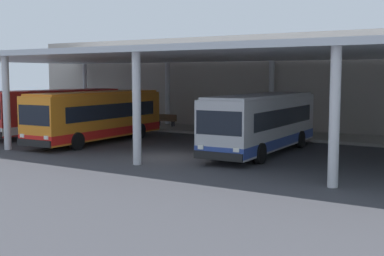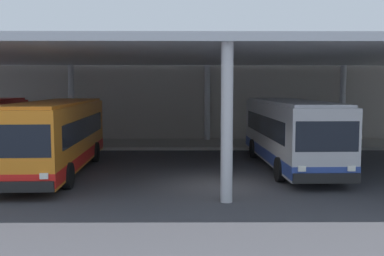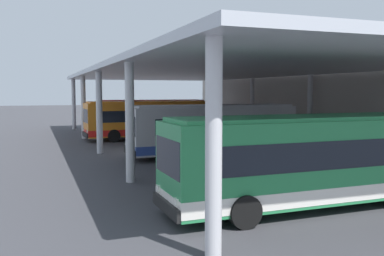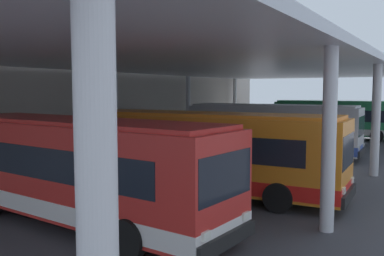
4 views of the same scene
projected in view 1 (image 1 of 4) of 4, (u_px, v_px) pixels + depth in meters
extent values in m
plane|color=#3D3D42|center=(167.00, 157.00, 25.92)|extent=(200.00, 200.00, 0.00)
cube|color=#A39E93|center=(261.00, 133.00, 35.85)|extent=(42.00, 4.50, 0.18)
cube|color=#ADA399|center=(279.00, 83.00, 38.23)|extent=(48.00, 1.60, 7.28)
cube|color=silver|center=(219.00, 55.00, 30.01)|extent=(40.00, 17.00, 0.30)
cylinder|color=silver|center=(85.00, 92.00, 46.74)|extent=(0.40, 0.40, 5.25)
cylinder|color=silver|center=(6.00, 103.00, 28.37)|extent=(0.40, 0.40, 5.25)
cylinder|color=silver|center=(168.00, 94.00, 41.90)|extent=(0.40, 0.40, 5.25)
cylinder|color=silver|center=(137.00, 109.00, 23.53)|extent=(0.40, 0.40, 5.25)
cylinder|color=silver|center=(271.00, 97.00, 37.06)|extent=(0.40, 0.40, 5.25)
cylinder|color=silver|center=(334.00, 118.00, 18.69)|extent=(0.40, 0.40, 5.25)
cube|color=red|center=(57.00, 111.00, 35.72)|extent=(3.31, 10.56, 2.70)
cube|color=white|center=(57.00, 125.00, 35.82)|extent=(3.33, 10.59, 0.50)
cube|color=black|center=(59.00, 106.00, 35.81)|extent=(3.20, 8.70, 0.90)
cube|color=red|center=(56.00, 91.00, 35.57)|extent=(3.08, 10.13, 0.12)
cylinder|color=black|center=(7.00, 130.00, 33.97)|extent=(0.36, 1.02, 1.00)
cylinder|color=black|center=(30.00, 133.00, 32.53)|extent=(0.36, 1.02, 1.00)
cylinder|color=black|center=(77.00, 123.00, 38.86)|extent=(0.36, 1.02, 1.00)
cylinder|color=black|center=(99.00, 125.00, 37.41)|extent=(0.36, 1.02, 1.00)
cube|color=orange|center=(97.00, 115.00, 31.66)|extent=(2.91, 10.49, 2.70)
cube|color=red|center=(97.00, 131.00, 31.76)|extent=(2.93, 10.51, 0.50)
cube|color=black|center=(99.00, 110.00, 31.76)|extent=(2.88, 8.62, 0.90)
cube|color=black|center=(34.00, 115.00, 27.16)|extent=(2.30, 0.21, 1.10)
cube|color=black|center=(34.00, 143.00, 27.24)|extent=(2.45, 0.26, 0.36)
cube|color=orange|center=(97.00, 93.00, 31.51)|extent=(2.70, 10.07, 0.12)
cube|color=yellow|center=(34.00, 100.00, 27.10)|extent=(1.75, 0.19, 0.28)
cube|color=white|center=(22.00, 136.00, 27.65)|extent=(0.28, 0.09, 0.20)
cube|color=white|center=(46.00, 138.00, 26.77)|extent=(0.28, 0.09, 0.20)
cylinder|color=black|center=(45.00, 139.00, 29.59)|extent=(0.32, 1.01, 1.00)
cylinder|color=black|center=(77.00, 141.00, 28.39)|extent=(0.32, 1.01, 1.00)
cylinder|color=black|center=(111.00, 129.00, 34.86)|extent=(0.32, 1.01, 1.00)
cylinder|color=black|center=(140.00, 131.00, 33.66)|extent=(0.32, 1.01, 1.00)
cube|color=#B7B7BC|center=(262.00, 122.00, 27.20)|extent=(2.83, 10.47, 2.70)
cube|color=#2D4799|center=(262.00, 140.00, 27.30)|extent=(2.85, 10.49, 0.50)
cube|color=black|center=(263.00, 116.00, 27.30)|extent=(2.81, 8.60, 0.90)
cube|color=black|center=(219.00, 123.00, 22.72)|extent=(2.30, 0.19, 1.10)
cube|color=black|center=(218.00, 156.00, 22.80)|extent=(2.45, 0.24, 0.36)
cube|color=silver|center=(263.00, 96.00, 27.05)|extent=(2.62, 10.05, 0.12)
cube|color=yellow|center=(219.00, 105.00, 22.66)|extent=(1.75, 0.18, 0.28)
cube|color=white|center=(201.00, 147.00, 23.22)|extent=(0.28, 0.09, 0.20)
cube|color=white|center=(236.00, 150.00, 22.33)|extent=(0.28, 0.09, 0.20)
cylinder|color=black|center=(214.00, 150.00, 25.15)|extent=(0.31, 1.01, 1.00)
cylinder|color=black|center=(260.00, 153.00, 23.94)|extent=(0.31, 1.01, 1.00)
cylinder|color=black|center=(261.00, 137.00, 30.40)|extent=(0.31, 1.01, 1.00)
cylinder|color=black|center=(300.00, 139.00, 29.18)|extent=(0.31, 1.01, 1.00)
cube|color=brown|center=(166.00, 120.00, 40.09)|extent=(1.80, 0.44, 0.08)
cube|color=brown|center=(167.00, 117.00, 40.24)|extent=(1.80, 0.06, 0.44)
cube|color=#2D2D33|center=(159.00, 123.00, 40.48)|extent=(0.10, 0.36, 0.45)
cube|color=#2D2D33|center=(173.00, 124.00, 39.75)|extent=(0.10, 0.36, 0.45)
cylinder|color=#236638|center=(129.00, 119.00, 41.71)|extent=(0.48, 0.48, 0.90)
cylinder|color=black|center=(129.00, 113.00, 41.66)|extent=(0.52, 0.52, 0.08)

